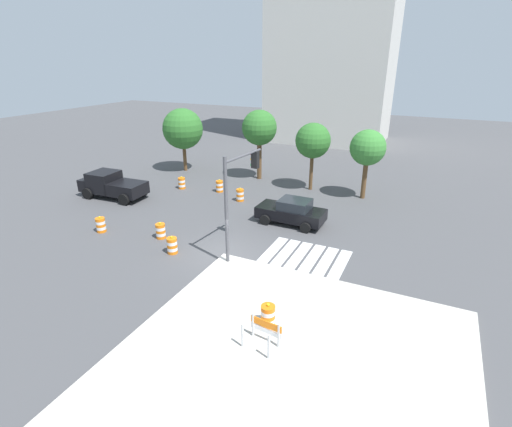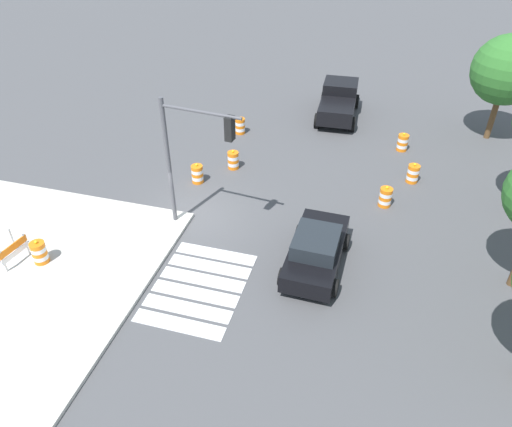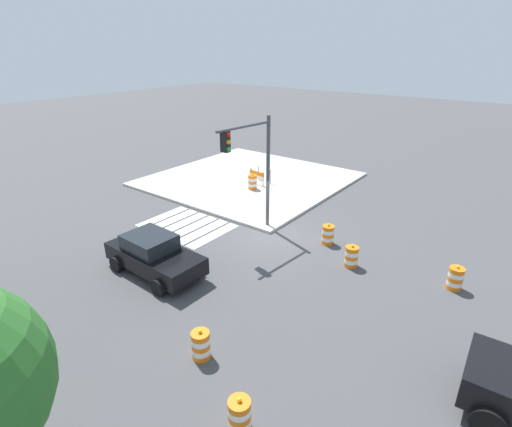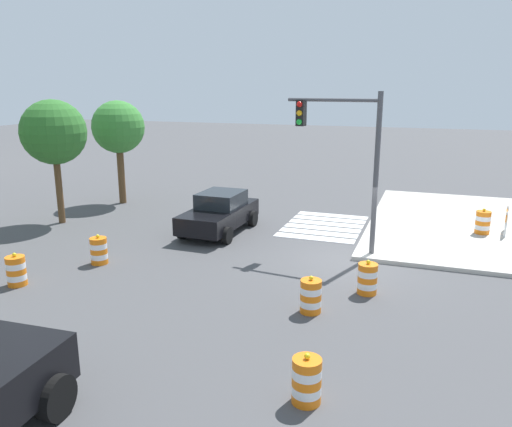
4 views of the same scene
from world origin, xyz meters
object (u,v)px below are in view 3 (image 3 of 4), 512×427
Objects in this scene: traffic_barrel_far_curb at (455,278)px; traffic_barrel_on_sidewalk at (252,182)px; construction_barricade at (259,175)px; sports_car at (154,254)px; traffic_barrel_crosswalk_end at (328,235)px; traffic_light_pole at (252,157)px; traffic_barrel_median_far at (201,345)px; traffic_barrel_lane_center at (351,256)px; traffic_barrel_median_near at (240,415)px.

traffic_barrel_on_sidewalk reaches higher than traffic_barrel_far_curb.
construction_barricade reaches higher than traffic_barrel_far_curb.
sports_car is 4.26× the size of traffic_barrel_crosswalk_end.
construction_barricade is (13.06, -4.95, 0.27)m from traffic_barrel_far_curb.
traffic_light_pole is at bearing 6.38° from traffic_barrel_far_curb.
sports_car reaches higher than traffic_barrel_crosswalk_end.
construction_barricade is at bearing -74.74° from sports_car.
traffic_barrel_median_far is (-4.88, 2.29, -0.36)m from sports_car.
traffic_barrel_far_curb is 0.19× the size of traffic_light_pole.
traffic_light_pole is at bearing 124.39° from construction_barricade.
traffic_barrel_crosswalk_end is 1.00× the size of traffic_barrel_lane_center.
sports_car is 3.27× the size of construction_barricade.
traffic_light_pole is (-3.81, 4.95, 3.31)m from traffic_barrel_on_sidewalk.
traffic_barrel_on_sidewalk is at bearing -26.20° from traffic_barrel_crosswalk_end.
traffic_light_pole reaches higher than traffic_barrel_median_near.
traffic_light_pole is (3.83, -7.42, 3.46)m from traffic_barrel_median_far.
traffic_barrel_on_sidewalk is at bearing -52.42° from traffic_light_pole.
traffic_light_pole reaches higher than traffic_barrel_on_sidewalk.
traffic_barrel_median_far is (-0.44, 8.82, 0.00)m from traffic_barrel_crosswalk_end.
traffic_barrel_median_near is 1.00× the size of traffic_barrel_on_sidewalk.
traffic_barrel_median_near is at bearing 106.03° from traffic_barrel_crosswalk_end.
traffic_light_pole is at bearing -62.70° from traffic_barrel_median_far.
traffic_barrel_far_curb is at bearing -121.48° from traffic_barrel_median_far.
construction_barricade is (7.46, -4.55, 0.27)m from traffic_barrel_crosswalk_end.
construction_barricade is at bearing -59.42° from traffic_barrel_median_far.
traffic_barrel_median_near is (-7.30, 3.44, -0.36)m from sports_car.
traffic_barrel_median_near is at bearing 97.28° from traffic_barrel_lane_center.
traffic_barrel_crosswalk_end is at bearing 153.80° from traffic_barrel_on_sidewalk.
traffic_barrel_crosswalk_end is at bearing -4.08° from traffic_barrel_far_curb.
traffic_barrel_median_near is 0.19× the size of traffic_light_pole.
traffic_light_pole reaches higher than traffic_barrel_lane_center.
sports_car is 8.08m from traffic_barrel_median_near.
traffic_barrel_median_near and traffic_barrel_far_curb have the same top height.
traffic_barrel_crosswalk_end is 0.77× the size of construction_barricade.
traffic_barrel_lane_center is 1.00× the size of traffic_barrel_on_sidewalk.
construction_barricade reaches higher than traffic_barrel_median_near.
traffic_barrel_lane_center is 0.77× the size of construction_barricade.
traffic_barrel_on_sidewalk reaches higher than traffic_barrel_crosswalk_end.
traffic_barrel_median_far is (2.43, -1.15, 0.00)m from traffic_barrel_median_near.
traffic_light_pole is at bearing -53.87° from traffic_barrel_median_near.
sports_car is at bearing -25.20° from traffic_barrel_median_near.
construction_barricade is at bearing -20.74° from traffic_barrel_far_curb.
traffic_light_pole reaches higher than sports_car.
sports_car is at bearing 31.44° from traffic_barrel_far_curb.
traffic_barrel_on_sidewalk is (12.79, -3.94, 0.15)m from traffic_barrel_far_curb.
traffic_barrel_crosswalk_end is at bearing -124.19° from sports_car.
traffic_barrel_crosswalk_end is 8.02m from traffic_barrel_on_sidewalk.
traffic_light_pole is (6.25, -8.57, 3.46)m from traffic_barrel_median_near.
traffic_barrel_far_curb is at bearing 159.26° from construction_barricade.
traffic_barrel_on_sidewalk reaches higher than construction_barricade.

